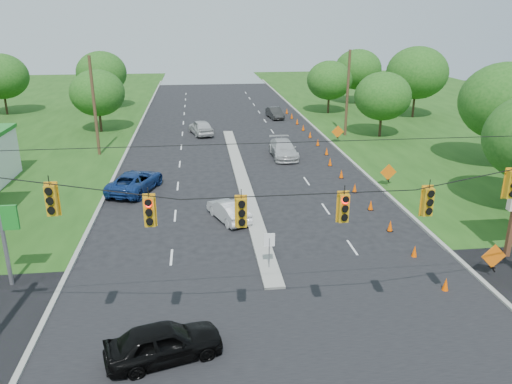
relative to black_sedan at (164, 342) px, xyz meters
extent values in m
plane|color=black|center=(4.90, 0.42, -0.75)|extent=(160.00, 160.00, 0.00)
cube|color=black|center=(4.90, 0.42, -0.75)|extent=(160.00, 14.00, 0.02)
cube|color=gray|center=(-5.20, 30.42, -0.75)|extent=(0.25, 110.00, 0.16)
cube|color=gray|center=(15.00, 30.42, -0.75)|extent=(0.25, 110.00, 0.16)
cube|color=gray|center=(4.90, 21.42, -0.75)|extent=(1.00, 34.00, 0.18)
cylinder|color=gray|center=(4.90, 6.42, 0.15)|extent=(0.06, 0.06, 1.80)
cube|color=white|center=(4.90, 6.42, 0.95)|extent=(0.55, 0.04, 0.70)
cylinder|color=black|center=(4.90, -0.58, 6.25)|extent=(24.00, 0.04, 0.04)
cube|color=#EEA817|center=(-3.10, -0.58, 6.00)|extent=(0.34, 0.24, 1.00)
cube|color=#EEA817|center=(-0.10, -0.58, 5.48)|extent=(0.34, 0.24, 1.00)
cube|color=#EEA817|center=(2.90, -0.58, 5.30)|extent=(0.34, 0.24, 1.00)
cube|color=#EEA817|center=(6.40, -0.58, 5.30)|extent=(0.34, 0.24, 1.00)
cube|color=#EEA817|center=(9.40, -0.58, 5.39)|extent=(0.34, 0.24, 1.00)
cube|color=#EEA817|center=(12.40, -0.58, 5.92)|extent=(0.34, 0.24, 1.00)
cylinder|color=#422D1C|center=(-7.60, 30.42, 3.75)|extent=(0.28, 0.28, 9.00)
cylinder|color=#422D1C|center=(17.40, 35.42, 3.75)|extent=(0.28, 0.28, 9.00)
cylinder|color=gray|center=(-7.60, 6.42, 1.25)|extent=(0.20, 0.20, 4.00)
cube|color=#187920|center=(-7.60, 6.42, 2.75)|extent=(1.60, 0.15, 1.20)
cone|color=#FF5200|center=(12.83, 3.42, -0.40)|extent=(0.32, 0.32, 0.70)
cone|color=#FF5200|center=(12.83, 6.92, -0.40)|extent=(0.32, 0.32, 0.70)
cone|color=#FF5200|center=(12.83, 10.42, -0.40)|extent=(0.32, 0.32, 0.70)
cone|color=#FF5200|center=(12.83, 13.92, -0.40)|extent=(0.32, 0.32, 0.70)
cone|color=#FF5200|center=(12.83, 17.42, -0.40)|extent=(0.32, 0.32, 0.70)
cone|color=#FF5200|center=(12.83, 20.92, -0.40)|extent=(0.32, 0.32, 0.70)
cone|color=#FF5200|center=(12.83, 24.42, -0.40)|extent=(0.32, 0.32, 0.70)
cone|color=#FF5200|center=(13.43, 27.92, -0.40)|extent=(0.32, 0.32, 0.70)
cone|color=#FF5200|center=(13.43, 31.42, -0.40)|extent=(0.32, 0.32, 0.70)
cone|color=#FF5200|center=(13.43, 34.92, -0.40)|extent=(0.32, 0.32, 0.70)
cone|color=#FF5200|center=(13.43, 38.42, -0.40)|extent=(0.32, 0.32, 0.70)
cone|color=#FF5200|center=(13.43, 41.92, -0.40)|extent=(0.32, 0.32, 0.70)
cone|color=#FF5200|center=(13.43, 45.42, -0.40)|extent=(0.32, 0.32, 0.70)
cone|color=#FF5200|center=(13.43, 48.92, -0.40)|extent=(0.32, 0.32, 0.70)
cube|color=black|center=(15.70, 4.42, -0.20)|extent=(0.06, 0.58, 0.26)
cube|color=black|center=(15.70, 4.42, -0.20)|extent=(0.06, 0.58, 0.26)
cube|color=orange|center=(15.70, 4.42, 0.40)|extent=(1.27, 0.05, 1.27)
cube|color=black|center=(15.70, 18.42, -0.20)|extent=(0.06, 0.58, 0.26)
cube|color=black|center=(15.70, 18.42, -0.20)|extent=(0.06, 0.58, 0.26)
cube|color=orange|center=(15.70, 18.42, 0.40)|extent=(1.27, 0.05, 1.27)
cube|color=black|center=(15.70, 32.42, -0.20)|extent=(0.06, 0.58, 0.26)
cube|color=black|center=(15.70, 32.42, -0.20)|extent=(0.06, 0.58, 0.26)
cube|color=orange|center=(15.70, 32.42, 0.40)|extent=(1.27, 0.05, 1.27)
cylinder|color=black|center=(-23.10, 52.42, 0.69)|extent=(0.28, 0.28, 2.88)
ellipsoid|color=#194C14|center=(-23.10, 52.42, 4.21)|extent=(6.72, 6.72, 5.76)
cylinder|color=black|center=(-9.10, 40.42, 0.51)|extent=(0.28, 0.28, 2.52)
ellipsoid|color=#194C14|center=(-9.10, 40.42, 3.59)|extent=(5.88, 5.88, 5.04)
cylinder|color=black|center=(-11.10, 55.42, 0.69)|extent=(0.28, 0.28, 2.88)
ellipsoid|color=#194C14|center=(-11.10, 55.42, 4.21)|extent=(6.72, 6.72, 5.76)
cylinder|color=black|center=(26.90, 22.42, 0.87)|extent=(0.28, 0.28, 3.24)
ellipsoid|color=#194C14|center=(26.90, 22.42, 4.83)|extent=(7.56, 7.56, 6.48)
cylinder|color=black|center=(20.90, 34.42, 0.51)|extent=(0.28, 0.28, 2.52)
ellipsoid|color=#194C14|center=(20.90, 34.42, 3.59)|extent=(5.88, 5.88, 5.04)
cylinder|color=black|center=(28.90, 44.42, 0.87)|extent=(0.28, 0.28, 3.24)
ellipsoid|color=#194C14|center=(28.90, 44.42, 4.83)|extent=(7.56, 7.56, 6.48)
cylinder|color=black|center=(24.90, 55.42, 0.69)|extent=(0.28, 0.28, 2.88)
ellipsoid|color=#194C14|center=(24.90, 55.42, 4.21)|extent=(6.72, 6.72, 5.76)
cylinder|color=black|center=(18.90, 48.42, 0.51)|extent=(0.28, 0.28, 2.52)
ellipsoid|color=#194C14|center=(18.90, 48.42, 3.59)|extent=(5.88, 5.88, 5.04)
imported|color=black|center=(0.00, 0.00, 0.00)|extent=(4.69, 2.87, 1.49)
imported|color=silver|center=(3.30, 13.32, -0.09)|extent=(2.74, 4.23, 1.32)
imported|color=navy|center=(-3.14, 19.61, 0.03)|extent=(4.24, 6.10, 1.55)
imported|color=#BCBCBC|center=(9.28, 27.65, 0.03)|extent=(2.19, 5.33, 1.54)
imported|color=#BBBBBB|center=(1.94, 37.86, 0.07)|extent=(3.00, 5.09, 1.63)
imported|color=#252525|center=(11.36, 46.05, -0.07)|extent=(1.94, 4.25, 1.35)
camera|label=1|loc=(1.55, -15.95, 11.48)|focal=35.00mm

